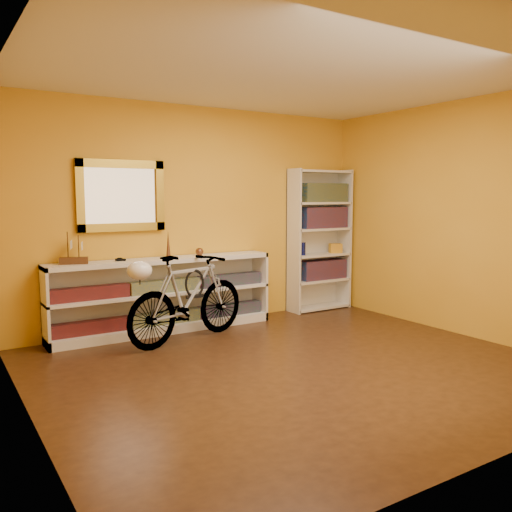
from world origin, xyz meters
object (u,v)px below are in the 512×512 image
bicycle (188,298)px  helmet (140,271)px  console_unit (164,295)px  bookcase (320,240)px

bicycle → helmet: bearing=90.0°
console_unit → bicycle: 0.50m
bicycle → console_unit: bearing=-8.2°
bookcase → bicycle: (-2.20, -0.52, -0.48)m
console_unit → helmet: helmet is taller
helmet → console_unit: bearing=51.8°
bookcase → helmet: size_ratio=7.79×
bookcase → bicycle: size_ratio=1.19×
helmet → bicycle: bearing=16.0°
bicycle → helmet: (-0.59, -0.17, 0.36)m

